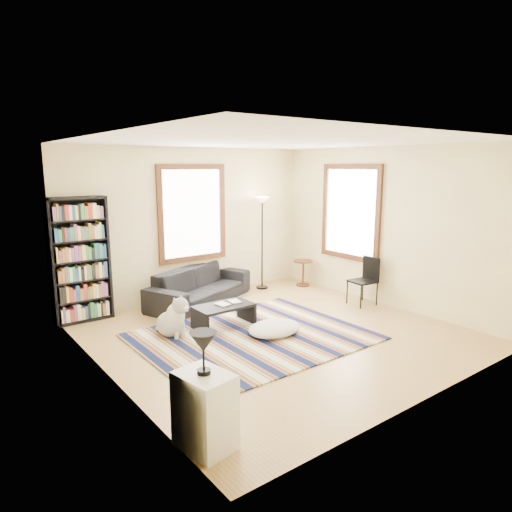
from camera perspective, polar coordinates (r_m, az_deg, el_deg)
floor at (r=6.97m, az=2.52°, el=-9.97°), size 5.00×5.00×0.10m
ceiling at (r=6.51m, az=2.74°, el=14.59°), size 5.00×5.00×0.10m
wall_back at (r=8.68m, az=-8.20°, el=4.05°), size 5.00×0.10×2.80m
wall_front at (r=4.93m, az=21.87°, el=-2.09°), size 5.00×0.10×2.80m
wall_left at (r=5.36m, az=-18.90°, el=-0.88°), size 0.10×5.00×2.80m
wall_right at (r=8.43m, az=16.13°, el=3.51°), size 0.10×5.00×2.80m
window_back at (r=8.59m, az=-7.98°, el=5.32°), size 1.20×0.06×1.60m
window_right at (r=8.84m, az=11.74°, el=5.36°), size 0.06×1.20×1.60m
rug at (r=6.78m, az=-0.39°, el=-10.03°), size 3.17×2.54×0.02m
sofa at (r=8.40m, az=-7.03°, el=-3.69°), size 1.63×2.33×0.64m
bookshelf at (r=7.73m, az=-21.17°, el=-0.48°), size 0.90×0.30×2.00m
coffee_table at (r=7.13m, az=-4.04°, el=-7.51°), size 0.95×0.59×0.36m
book_a at (r=7.02m, az=-4.75°, el=-6.18°), size 0.25×0.20×0.02m
book_b at (r=7.19m, az=-3.27°, el=-5.76°), size 0.19×0.24×0.02m
floor_cushion at (r=6.83m, az=2.29°, el=-9.02°), size 1.01×0.89×0.21m
floor_lamp at (r=9.18m, az=0.77°, el=1.58°), size 0.36×0.36×1.86m
side_table at (r=9.55m, az=5.90°, el=-2.14°), size 0.45×0.45×0.54m
folding_chair at (r=8.40m, az=13.16°, el=-3.11°), size 0.47×0.45×0.86m
white_cabinet at (r=4.26m, az=-6.41°, el=-18.67°), size 0.46×0.56×0.70m
table_lamp at (r=4.02m, az=-6.58°, el=-11.97°), size 0.30×0.30×0.38m
dog at (r=6.83m, az=-10.72°, el=-7.41°), size 0.63×0.73×0.61m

